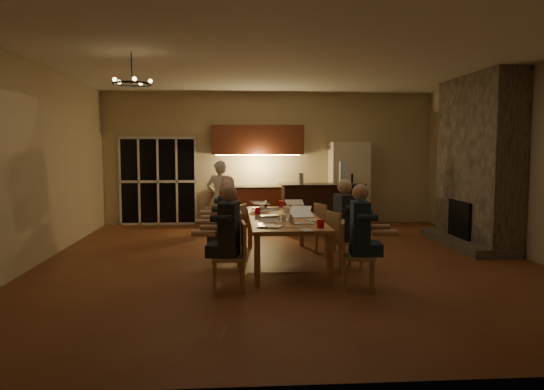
{
  "coord_description": "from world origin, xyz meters",
  "views": [
    {
      "loc": [
        -0.9,
        -8.46,
        1.84
      ],
      "look_at": [
        -0.25,
        0.3,
        1.07
      ],
      "focal_mm": 35.0,
      "sensor_mm": 36.0,
      "label": 1
    }
  ],
  "objects_px": {
    "person_left_near": "(229,238)",
    "mug_front": "(284,217)",
    "dining_table": "(283,240)",
    "bar_blender": "(343,173)",
    "person_left_mid": "(228,226)",
    "laptop_d": "(300,210)",
    "mug_mid": "(287,210)",
    "can_silver": "(291,219)",
    "redcup_mid": "(258,211)",
    "laptop_b": "(304,216)",
    "bar_bottle": "(301,179)",
    "mug_back": "(262,208)",
    "plate_left": "(266,224)",
    "chair_left_mid": "(227,241)",
    "chair_right_near": "(358,256)",
    "laptop_c": "(268,209)",
    "standing_person": "(220,197)",
    "person_right_mid": "(344,225)",
    "redcup_far": "(281,204)",
    "person_left_far": "(228,216)",
    "laptop_a": "(270,219)",
    "person_right_near": "(360,236)",
    "chair_right_mid": "(345,241)",
    "chair_left_far": "(231,230)",
    "chair_left_near": "(228,257)",
    "laptop_f": "(295,203)",
    "refrigerator": "(349,184)",
    "chandelier": "(132,84)",
    "redcup_near": "(321,224)",
    "chair_right_far": "(331,229)",
    "bar_island": "(322,208)"
  },
  "relations": [
    {
      "from": "person_left_near",
      "to": "mug_front",
      "type": "distance_m",
      "value": 1.39
    },
    {
      "from": "dining_table",
      "to": "bar_blender",
      "type": "xyz_separation_m",
      "value": [
        1.59,
        2.99,
        0.95
      ]
    },
    {
      "from": "person_left_mid",
      "to": "laptop_d",
      "type": "distance_m",
      "value": 1.24
    },
    {
      "from": "mug_mid",
      "to": "can_silver",
      "type": "bearing_deg",
      "value": -92.83
    },
    {
      "from": "laptop_d",
      "to": "redcup_mid",
      "type": "bearing_deg",
      "value": 160.07
    },
    {
      "from": "dining_table",
      "to": "laptop_b",
      "type": "bearing_deg",
      "value": -74.69
    },
    {
      "from": "person_left_mid",
      "to": "bar_bottle",
      "type": "bearing_deg",
      "value": 164.0
    },
    {
      "from": "mug_front",
      "to": "mug_back",
      "type": "xyz_separation_m",
      "value": [
        -0.26,
        1.3,
        0.0
      ]
    },
    {
      "from": "plate_left",
      "to": "bar_blender",
      "type": "xyz_separation_m",
      "value": [
        1.93,
        3.89,
        0.56
      ]
    },
    {
      "from": "chair_left_mid",
      "to": "chair_right_near",
      "type": "distance_m",
      "value": 2.1
    },
    {
      "from": "laptop_c",
      "to": "mug_mid",
      "type": "bearing_deg",
      "value": -146.42
    },
    {
      "from": "dining_table",
      "to": "chair_right_near",
      "type": "distance_m",
      "value": 1.86
    },
    {
      "from": "laptop_b",
      "to": "mug_back",
      "type": "xyz_separation_m",
      "value": [
        -0.51,
        1.62,
        -0.06
      ]
    },
    {
      "from": "standing_person",
      "to": "chair_right_near",
      "type": "bearing_deg",
      "value": 105.7
    },
    {
      "from": "person_right_mid",
      "to": "redcup_far",
      "type": "bearing_deg",
      "value": 14.82
    },
    {
      "from": "person_left_far",
      "to": "laptop_a",
      "type": "distance_m",
      "value": 1.82
    },
    {
      "from": "person_right_near",
      "to": "person_left_far",
      "type": "height_order",
      "value": "same"
    },
    {
      "from": "mug_back",
      "to": "chair_right_mid",
      "type": "bearing_deg",
      "value": -49.0
    },
    {
      "from": "mug_mid",
      "to": "redcup_mid",
      "type": "relative_size",
      "value": 0.83
    },
    {
      "from": "chair_left_far",
      "to": "chair_right_near",
      "type": "bearing_deg",
      "value": 51.59
    },
    {
      "from": "chair_left_mid",
      "to": "chair_left_near",
      "type": "bearing_deg",
      "value": -0.08
    },
    {
      "from": "person_left_near",
      "to": "laptop_f",
      "type": "distance_m",
      "value": 2.82
    },
    {
      "from": "refrigerator",
      "to": "chair_left_far",
      "type": "bearing_deg",
      "value": -128.47
    },
    {
      "from": "chandelier",
      "to": "mug_back",
      "type": "xyz_separation_m",
      "value": [
        1.92,
        1.52,
        -1.95
      ]
    },
    {
      "from": "laptop_a",
      "to": "redcup_near",
      "type": "xyz_separation_m",
      "value": [
        0.69,
        -0.17,
        -0.05
      ]
    },
    {
      "from": "chair_right_far",
      "to": "redcup_mid",
      "type": "bearing_deg",
      "value": 85.4
    },
    {
      "from": "chair_left_mid",
      "to": "laptop_d",
      "type": "distance_m",
      "value": 1.29
    },
    {
      "from": "laptop_d",
      "to": "bar_blender",
      "type": "bearing_deg",
      "value": 81.82
    },
    {
      "from": "dining_table",
      "to": "person_right_mid",
      "type": "distance_m",
      "value": 1.08
    },
    {
      "from": "refrigerator",
      "to": "laptop_a",
      "type": "height_order",
      "value": "refrigerator"
    },
    {
      "from": "mug_mid",
      "to": "bar_blender",
      "type": "distance_m",
      "value": 2.91
    },
    {
      "from": "chair_left_near",
      "to": "person_right_mid",
      "type": "height_order",
      "value": "person_right_mid"
    },
    {
      "from": "chandelier",
      "to": "laptop_a",
      "type": "relative_size",
      "value": 1.69
    },
    {
      "from": "chair_right_near",
      "to": "laptop_d",
      "type": "distance_m",
      "value": 1.73
    },
    {
      "from": "refrigerator",
      "to": "bar_island",
      "type": "height_order",
      "value": "refrigerator"
    },
    {
      "from": "chair_right_far",
      "to": "redcup_far",
      "type": "bearing_deg",
      "value": 28.68
    },
    {
      "from": "redcup_mid",
      "to": "plate_left",
      "type": "relative_size",
      "value": 0.52
    },
    {
      "from": "mug_mid",
      "to": "bar_bottle",
      "type": "bearing_deg",
      "value": 76.79
    },
    {
      "from": "chair_left_far",
      "to": "redcup_mid",
      "type": "xyz_separation_m",
      "value": [
        0.45,
        -0.28,
        0.37
      ]
    },
    {
      "from": "chair_right_far",
      "to": "bar_bottle",
      "type": "distance_m",
      "value": 2.39
    },
    {
      "from": "laptop_c",
      "to": "plate_left",
      "type": "height_order",
      "value": "laptop_c"
    },
    {
      "from": "standing_person",
      "to": "laptop_f",
      "type": "xyz_separation_m",
      "value": [
        1.4,
        -2.18,
        0.07
      ]
    },
    {
      "from": "dining_table",
      "to": "chair_right_mid",
      "type": "height_order",
      "value": "chair_right_mid"
    },
    {
      "from": "standing_person",
      "to": "chair_right_mid",
      "type": "bearing_deg",
      "value": 112.32
    },
    {
      "from": "redcup_near",
      "to": "redcup_far",
      "type": "relative_size",
      "value": 1.0
    },
    {
      "from": "standing_person",
      "to": "refrigerator",
      "type": "bearing_deg",
      "value": -166.99
    },
    {
      "from": "laptop_c",
      "to": "redcup_far",
      "type": "xyz_separation_m",
      "value": [
        0.33,
        1.32,
        -0.05
      ]
    },
    {
      "from": "mug_back",
      "to": "can_silver",
      "type": "bearing_deg",
      "value": -77.43
    },
    {
      "from": "chair_left_far",
      "to": "person_right_mid",
      "type": "height_order",
      "value": "person_right_mid"
    },
    {
      "from": "dining_table",
      "to": "laptop_f",
      "type": "relative_size",
      "value": 9.51
    }
  ]
}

